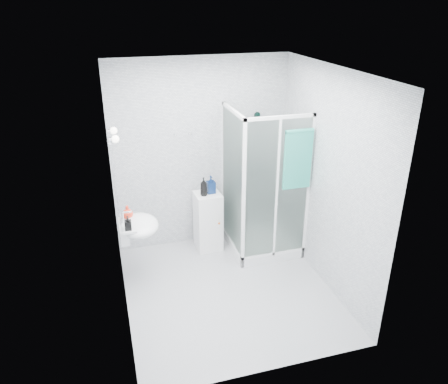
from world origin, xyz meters
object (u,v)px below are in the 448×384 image
object	(u,v)px
wall_basin	(137,226)
storage_cabinet	(208,221)
shampoo_bottle_b	(211,184)
shampoo_bottle_a	(204,187)
soap_dispenser_black	(128,223)
hand_towel	(298,158)
soap_dispenser_orange	(127,212)
shower_enclosure	(259,222)

from	to	relation	value
wall_basin	storage_cabinet	world-z (taller)	wall_basin
shampoo_bottle_b	storage_cabinet	bearing A→B (deg)	-157.90
shampoo_bottle_a	soap_dispenser_black	world-z (taller)	shampoo_bottle_a
soap_dispenser_black	shampoo_bottle_b	bearing A→B (deg)	34.04
wall_basin	hand_towel	size ratio (longest dim) A/B	0.74
storage_cabinet	soap_dispenser_orange	xyz separation A→B (m)	(-1.09, -0.48, 0.53)
soap_dispenser_orange	shampoo_bottle_a	bearing A→B (deg)	23.30
shampoo_bottle_b	wall_basin	bearing A→B (deg)	-150.15
shower_enclosure	soap_dispenser_black	world-z (taller)	shower_enclosure
shower_enclosure	storage_cabinet	xyz separation A→B (m)	(-0.65, 0.27, -0.03)
shower_enclosure	hand_towel	size ratio (longest dim) A/B	2.66
storage_cabinet	hand_towel	world-z (taller)	hand_towel
shampoo_bottle_a	soap_dispenser_black	distance (m)	1.28
storage_cabinet	soap_dispenser_black	distance (m)	1.45
shampoo_bottle_a	soap_dispenser_orange	world-z (taller)	shampoo_bottle_a
soap_dispenser_black	hand_towel	bearing A→B (deg)	2.59
soap_dispenser_black	wall_basin	bearing A→B (deg)	59.46
shower_enclosure	wall_basin	xyz separation A→B (m)	(-1.66, -0.32, 0.35)
wall_basin	shampoo_bottle_a	distance (m)	1.10
hand_towel	soap_dispenser_orange	bearing A→B (deg)	174.75
shower_enclosure	wall_basin	bearing A→B (deg)	-169.19
shower_enclosure	hand_towel	distance (m)	1.15
shower_enclosure	soap_dispenser_orange	size ratio (longest dim) A/B	12.20
shower_enclosure	hand_towel	bearing A→B (deg)	-51.92
wall_basin	hand_towel	world-z (taller)	hand_towel
hand_towel	soap_dispenser_black	xyz separation A→B (m)	(-2.07, -0.09, -0.53)
storage_cabinet	soap_dispenser_orange	world-z (taller)	soap_dispenser_orange
storage_cabinet	hand_towel	distance (m)	1.58
wall_basin	storage_cabinet	xyz separation A→B (m)	(1.00, 0.58, -0.38)
storage_cabinet	shampoo_bottle_a	world-z (taller)	shampoo_bottle_a
storage_cabinet	shampoo_bottle_b	bearing A→B (deg)	19.66
shampoo_bottle_b	soap_dispenser_orange	world-z (taller)	shampoo_bottle_b
hand_towel	shampoo_bottle_a	bearing A→B (deg)	148.30
shower_enclosure	soap_dispenser_orange	distance (m)	1.82
shampoo_bottle_a	soap_dispenser_orange	distance (m)	1.12
wall_basin	shampoo_bottle_a	size ratio (longest dim) A/B	2.20
hand_towel	shampoo_bottle_b	xyz separation A→B (m)	(-0.91, 0.69, -0.53)
storage_cabinet	soap_dispenser_black	xyz separation A→B (m)	(-1.11, -0.76, 0.53)
shampoo_bottle_b	hand_towel	bearing A→B (deg)	-37.16
storage_cabinet	hand_towel	size ratio (longest dim) A/B	1.10
wall_basin	soap_dispenser_black	bearing A→B (deg)	-120.54
soap_dispenser_orange	hand_towel	bearing A→B (deg)	-5.25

